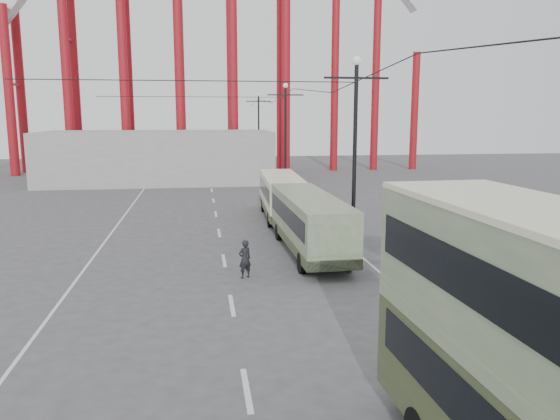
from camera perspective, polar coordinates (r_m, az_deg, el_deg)
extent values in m
cube|color=silver|center=(27.94, -6.15, -3.68)|extent=(0.15, 82.00, 0.01)
cube|color=silver|center=(29.82, 6.16, -2.81)|extent=(0.12, 120.00, 0.01)
cube|color=silver|center=(29.33, -18.05, -3.47)|extent=(0.12, 120.00, 0.01)
cylinder|color=black|center=(27.31, 7.80, 5.53)|extent=(0.20, 0.20, 9.00)
cylinder|color=black|center=(27.94, 7.60, -3.19)|extent=(0.44, 0.44, 0.50)
cube|color=black|center=(27.29, 7.99, 13.51)|extent=(3.20, 0.10, 0.10)
sphere|color=white|center=(27.36, 8.03, 15.18)|extent=(0.44, 0.44, 0.44)
cylinder|color=black|center=(48.79, 0.57, 7.47)|extent=(0.20, 0.20, 9.00)
cylinder|color=black|center=(49.15, 0.56, 2.52)|extent=(0.44, 0.44, 0.50)
cube|color=black|center=(48.78, 0.58, 11.94)|extent=(3.20, 0.10, 0.10)
sphere|color=white|center=(48.82, 0.58, 12.88)|extent=(0.44, 0.44, 0.44)
cylinder|color=black|center=(70.59, -2.24, 8.19)|extent=(0.20, 0.20, 9.00)
cylinder|color=black|center=(70.84, -2.21, 4.76)|extent=(0.44, 0.44, 0.50)
cube|color=black|center=(70.59, -2.26, 11.28)|extent=(3.20, 0.10, 0.10)
sphere|color=white|center=(70.61, -2.26, 11.93)|extent=(0.44, 0.44, 0.44)
cylinder|color=maroon|center=(66.30, -26.47, 10.98)|extent=(1.00, 1.00, 18.00)
cylinder|color=maroon|center=(70.12, -25.46, 10.93)|extent=(1.00, 1.00, 18.00)
cylinder|color=maroon|center=(65.07, -21.57, 15.34)|extent=(1.00, 1.00, 27.00)
cylinder|color=maroon|center=(68.96, -20.81, 15.03)|extent=(1.00, 1.00, 27.00)
cylinder|color=maroon|center=(64.69, -16.34, 19.69)|extent=(1.00, 1.00, 36.00)
cylinder|color=maroon|center=(68.60, -15.87, 19.12)|extent=(1.00, 1.00, 36.00)
cylinder|color=maroon|center=(66.66, 5.82, 17.10)|extent=(0.90, 0.90, 30.00)
cylinder|color=maroon|center=(67.65, 9.99, 13.49)|extent=(0.90, 0.90, 22.00)
cylinder|color=maroon|center=(69.22, 13.88, 9.96)|extent=(0.90, 0.90, 14.00)
cube|color=gray|center=(55.45, -12.57, 5.45)|extent=(22.00, 10.00, 5.00)
cube|color=#667A59|center=(25.97, 3.05, -1.15)|extent=(2.35, 9.86, 2.14)
cube|color=black|center=(25.90, 3.06, -0.38)|extent=(2.38, 8.78, 0.85)
cube|color=#353C20|center=(26.14, 3.04, -2.98)|extent=(2.38, 9.86, 0.45)
cube|color=#667A59|center=(25.78, 3.08, 1.34)|extent=(2.37, 9.86, 0.14)
cylinder|color=black|center=(28.68, -0.10, -2.37)|extent=(0.26, 0.90, 0.89)
cylinder|color=black|center=(29.06, 3.84, -2.23)|extent=(0.26, 0.90, 0.89)
cylinder|color=black|center=(23.04, 2.20, -5.42)|extent=(0.26, 0.90, 0.89)
cylinder|color=black|center=(23.50, 7.05, -5.18)|extent=(0.26, 0.90, 0.89)
cube|color=beige|center=(34.89, 0.15, 1.66)|extent=(2.58, 8.91, 2.12)
cube|color=black|center=(34.85, 0.15, 2.23)|extent=(2.58, 7.85, 0.84)
cube|color=#353C20|center=(35.02, 0.15, 0.30)|extent=(2.61, 8.91, 0.44)
cube|color=beige|center=(34.75, 0.16, 3.50)|extent=(2.60, 8.91, 0.14)
cylinder|color=black|center=(37.23, -1.75, 0.45)|extent=(0.28, 0.89, 0.88)
cylinder|color=black|center=(37.43, 1.30, 0.50)|extent=(0.28, 0.89, 0.88)
cylinder|color=black|center=(32.38, -1.11, -0.97)|extent=(0.28, 0.89, 0.88)
cylinder|color=black|center=(32.61, 2.39, -0.90)|extent=(0.28, 0.89, 0.88)
imported|color=black|center=(22.18, -3.70, -5.13)|extent=(0.68, 0.60, 1.57)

